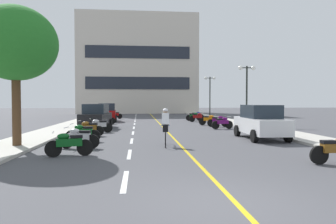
{
  "coord_description": "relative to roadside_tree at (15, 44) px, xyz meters",
  "views": [
    {
      "loc": [
        -1.66,
        -5.85,
        2.0
      ],
      "look_at": [
        0.28,
        14.46,
        1.31
      ],
      "focal_mm": 33.31,
      "sensor_mm": 36.0,
      "label": 1
    }
  ],
  "objects": [
    {
      "name": "ground_plane",
      "position": [
        6.85,
        12.99,
        -4.45
      ],
      "size": [
        140.0,
        140.0,
        0.0
      ],
      "primitive_type": "plane",
      "color": "#47474C"
    },
    {
      "name": "curb_left",
      "position": [
        -0.35,
        15.99,
        -4.39
      ],
      "size": [
        2.4,
        72.0,
        0.12
      ],
      "primitive_type": "cube",
      "color": "#B7B2A8",
      "rests_on": "ground"
    },
    {
      "name": "curb_right",
      "position": [
        14.05,
        15.99,
        -4.39
      ],
      "size": [
        2.4,
        72.0,
        0.12
      ],
      "primitive_type": "cube",
      "color": "#B7B2A8",
      "rests_on": "ground"
    },
    {
      "name": "lane_dash_0",
      "position": [
        4.85,
        -6.01,
        -4.45
      ],
      "size": [
        0.14,
        2.2,
        0.01
      ],
      "primitive_type": "cube",
      "color": "silver",
      "rests_on": "ground"
    },
    {
      "name": "lane_dash_1",
      "position": [
        4.85,
        -2.01,
        -4.45
      ],
      "size": [
        0.14,
        2.2,
        0.01
      ],
      "primitive_type": "cube",
      "color": "silver",
      "rests_on": "ground"
    },
    {
      "name": "lane_dash_2",
      "position": [
        4.85,
        1.99,
        -4.45
      ],
      "size": [
        0.14,
        2.2,
        0.01
      ],
      "primitive_type": "cube",
      "color": "silver",
      "rests_on": "ground"
    },
    {
      "name": "lane_dash_3",
      "position": [
        4.85,
        5.99,
        -4.45
      ],
      "size": [
        0.14,
        2.2,
        0.01
      ],
      "primitive_type": "cube",
      "color": "silver",
      "rests_on": "ground"
    },
    {
      "name": "lane_dash_4",
      "position": [
        4.85,
        9.99,
        -4.45
      ],
      "size": [
        0.14,
        2.2,
        0.01
      ],
      "primitive_type": "cube",
      "color": "silver",
      "rests_on": "ground"
    },
    {
      "name": "lane_dash_5",
      "position": [
        4.85,
        13.99,
        -4.45
      ],
      "size": [
        0.14,
        2.2,
        0.01
      ],
      "primitive_type": "cube",
      "color": "silver",
      "rests_on": "ground"
    },
    {
      "name": "lane_dash_6",
      "position": [
        4.85,
        17.99,
        -4.45
      ],
      "size": [
        0.14,
        2.2,
        0.01
      ],
      "primitive_type": "cube",
      "color": "silver",
      "rests_on": "ground"
    },
    {
      "name": "lane_dash_7",
      "position": [
        4.85,
        21.99,
        -4.45
      ],
      "size": [
        0.14,
        2.2,
        0.01
      ],
      "primitive_type": "cube",
      "color": "silver",
      "rests_on": "ground"
    },
    {
      "name": "lane_dash_8",
      "position": [
        4.85,
        25.99,
        -4.45
      ],
      "size": [
        0.14,
        2.2,
        0.01
      ],
      "primitive_type": "cube",
      "color": "silver",
      "rests_on": "ground"
    },
    {
      "name": "lane_dash_9",
      "position": [
        4.85,
        29.99,
        -4.45
      ],
      "size": [
        0.14,
        2.2,
        0.01
      ],
      "primitive_type": "cube",
      "color": "silver",
      "rests_on": "ground"
    },
    {
      "name": "lane_dash_10",
      "position": [
        4.85,
        33.99,
        -4.45
      ],
      "size": [
        0.14,
        2.2,
        0.01
      ],
      "primitive_type": "cube",
      "color": "silver",
      "rests_on": "ground"
    },
    {
      "name": "lane_dash_11",
      "position": [
        4.85,
        37.99,
        -4.45
      ],
      "size": [
        0.14,
        2.2,
        0.01
      ],
      "primitive_type": "cube",
      "color": "silver",
      "rests_on": "ground"
    },
    {
      "name": "centre_line_yellow",
      "position": [
        7.1,
        15.99,
        -4.45
      ],
      "size": [
        0.12,
        66.0,
        0.01
      ],
      "primitive_type": "cube",
      "color": "gold",
      "rests_on": "ground"
    },
    {
      "name": "office_building",
      "position": [
        5.18,
        40.73,
        3.87
      ],
      "size": [
        20.03,
        7.6,
        16.65
      ],
      "color": "beige",
      "rests_on": "ground"
    },
    {
      "name": "roadside_tree",
      "position": [
        0.0,
        0.0,
        0.0
      ],
      "size": [
        3.52,
        3.52,
        5.94
      ],
      "color": "#4C331E",
      "rests_on": "curb_left"
    },
    {
      "name": "street_lamp_mid",
      "position": [
        14.24,
        11.48,
        -0.74
      ],
      "size": [
        1.46,
        0.36,
        4.88
      ],
      "color": "black",
      "rests_on": "curb_right"
    },
    {
      "name": "street_lamp_far",
      "position": [
        14.24,
        24.95,
        -0.64
      ],
      "size": [
        1.46,
        0.36,
        5.03
      ],
      "color": "black",
      "rests_on": "curb_right"
    },
    {
      "name": "parked_car_near",
      "position": [
        11.69,
        2.16,
        -3.53
      ],
      "size": [
        1.98,
        4.23,
        1.82
      ],
      "color": "black",
      "rests_on": "ground"
    },
    {
      "name": "parked_car_mid",
      "position": [
        2.04,
        9.72,
        -3.53
      ],
      "size": [
        2.18,
        4.32,
        1.82
      ],
      "color": "black",
      "rests_on": "ground"
    },
    {
      "name": "parked_car_far",
      "position": [
        2.05,
        17.82,
        -3.53
      ],
      "size": [
        2.12,
        4.29,
        1.82
      ],
      "color": "black",
      "rests_on": "ground"
    },
    {
      "name": "motorcycle_0",
      "position": [
        11.47,
        -4.53,
        -3.98
      ],
      "size": [
        1.7,
        0.6,
        0.92
      ],
      "color": "black",
      "rests_on": "ground"
    },
    {
      "name": "motorcycle_1",
      "position": [
        2.67,
        -2.3,
        -3.98
      ],
      "size": [
        1.68,
        0.64,
        0.92
      ],
      "color": "black",
      "rests_on": "ground"
    },
    {
      "name": "motorcycle_2",
      "position": [
        2.68,
        -0.39,
        -3.98
      ],
      "size": [
        1.7,
        0.6,
        0.92
      ],
      "color": "black",
      "rests_on": "ground"
    },
    {
      "name": "motorcycle_3",
      "position": [
        2.46,
        1.79,
        -3.98
      ],
      "size": [
        1.7,
        0.6,
        0.92
      ],
      "color": "black",
      "rests_on": "ground"
    },
    {
      "name": "motorcycle_4",
      "position": [
        2.35,
        4.34,
        -3.98
      ],
      "size": [
        1.7,
        0.6,
        0.92
      ],
      "color": "black",
      "rests_on": "ground"
    },
    {
      "name": "motorcycle_5",
      "position": [
        2.67,
        6.35,
        -3.98
      ],
      "size": [
        1.68,
        0.66,
        0.92
      ],
      "color": "black",
      "rests_on": "ground"
    },
    {
      "name": "motorcycle_6",
      "position": [
        11.29,
        8.26,
        -3.98
      ],
      "size": [
        1.68,
        0.67,
        0.92
      ],
      "color": "black",
      "rests_on": "ground"
    },
    {
      "name": "motorcycle_7",
      "position": [
        11.47,
        10.18,
        -3.98
      ],
      "size": [
        1.68,
        0.66,
        0.92
      ],
      "color": "black",
      "rests_on": "ground"
    },
    {
      "name": "motorcycle_8",
      "position": [
        11.13,
        11.89,
        -3.98
      ],
      "size": [
        1.69,
        0.62,
        0.92
      ],
      "color": "black",
      "rests_on": "ground"
    },
    {
      "name": "motorcycle_9",
      "position": [
        2.34,
        13.85,
        -3.98
      ],
      "size": [
        1.7,
        0.6,
        0.92
      ],
      "color": "black",
      "rests_on": "ground"
    },
    {
      "name": "motorcycle_10",
      "position": [
        11.0,
        16.33,
        -3.98
      ],
      "size": [
        1.7,
        0.6,
        0.92
      ],
      "color": "black",
      "rests_on": "ground"
    },
    {
      "name": "motorcycle_11",
      "position": [
        10.97,
        18.1,
        -3.98
      ],
      "size": [
        1.7,
        0.6,
        0.92
      ],
      "color": "black",
      "rests_on": "ground"
    },
    {
      "name": "motorcycle_12",
      "position": [
        11.55,
        19.82,
        -3.98
      ],
      "size": [
        1.69,
        0.61,
        0.92
      ],
      "color": "black",
      "rests_on": "ground"
    },
    {
      "name": "motorcycle_13",
      "position": [
        2.48,
        22.53,
        -3.98
      ],
      "size": [
        1.7,
        0.6,
        0.92
      ],
      "color": "black",
      "rests_on": "ground"
    },
    {
      "name": "cyclist_rider",
      "position": [
        6.4,
        0.06,
        -3.56
      ],
      "size": [
        0.42,
        1.77,
        1.71
      ],
      "color": "black",
      "rests_on": "ground"
    }
  ]
}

